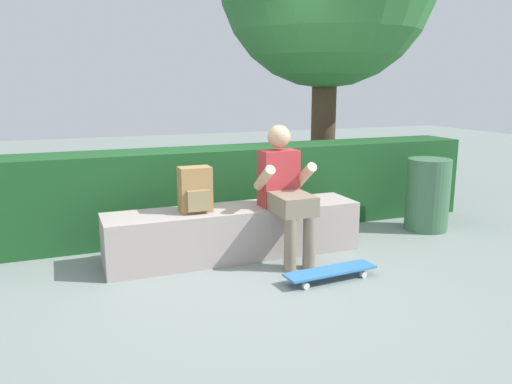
% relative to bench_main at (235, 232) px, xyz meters
% --- Properties ---
extents(ground_plane, '(24.00, 24.00, 0.00)m').
position_rel_bench_main_xyz_m(ground_plane, '(0.00, -0.43, -0.23)').
color(ground_plane, gray).
extents(bench_main, '(2.37, 0.51, 0.47)m').
position_rel_bench_main_xyz_m(bench_main, '(0.00, 0.00, 0.00)').
color(bench_main, '#A59992').
rests_on(bench_main, ground).
extents(person_skater, '(0.49, 0.62, 1.22)m').
position_rel_bench_main_xyz_m(person_skater, '(0.41, -0.22, 0.43)').
color(person_skater, '#B73338').
rests_on(person_skater, ground).
extents(skateboard_near_person, '(0.81, 0.26, 0.09)m').
position_rel_bench_main_xyz_m(skateboard_near_person, '(0.53, -0.85, -0.16)').
color(skateboard_near_person, teal).
rests_on(skateboard_near_person, ground).
extents(backpack_on_bench, '(0.28, 0.23, 0.40)m').
position_rel_bench_main_xyz_m(backpack_on_bench, '(-0.37, -0.01, 0.43)').
color(backpack_on_bench, '#A37A47').
rests_on(backpack_on_bench, bench_main).
extents(hedge_row, '(5.25, 0.58, 0.91)m').
position_rel_bench_main_xyz_m(hedge_row, '(0.48, 0.87, 0.22)').
color(hedge_row, '#1B4C22').
rests_on(hedge_row, ground).
extents(trash_bin, '(0.46, 0.46, 0.79)m').
position_rel_bench_main_xyz_m(trash_bin, '(2.26, 0.07, 0.16)').
color(trash_bin, '#3D6B47').
rests_on(trash_bin, ground).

